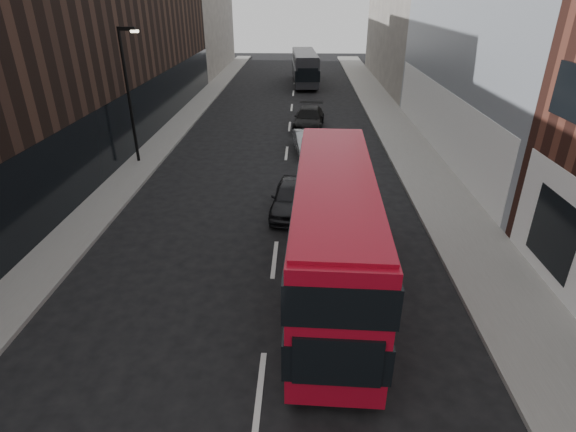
# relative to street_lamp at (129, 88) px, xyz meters

# --- Properties ---
(sidewalk_right) EXTENTS (3.00, 80.00, 0.15)m
(sidewalk_right) POSITION_rel_street_lamp_xyz_m (15.72, 7.00, -4.11)
(sidewalk_right) COLOR slate
(sidewalk_right) RESTS_ON ground
(sidewalk_left) EXTENTS (2.00, 80.00, 0.15)m
(sidewalk_left) POSITION_rel_street_lamp_xyz_m (0.22, 7.00, -4.11)
(sidewalk_left) COLOR slate
(sidewalk_left) RESTS_ON ground
(building_left_mid) EXTENTS (5.00, 24.00, 14.00)m
(building_left_mid) POSITION_rel_street_lamp_xyz_m (-3.28, 12.00, 2.82)
(building_left_mid) COLOR black
(building_left_mid) RESTS_ON ground
(building_left_far) EXTENTS (5.00, 20.00, 13.00)m
(building_left_far) POSITION_rel_street_lamp_xyz_m (-3.28, 34.00, 2.32)
(building_left_far) COLOR #67615B
(building_left_far) RESTS_ON ground
(street_lamp) EXTENTS (1.06, 0.22, 7.00)m
(street_lamp) POSITION_rel_street_lamp_xyz_m (0.00, 0.00, 0.00)
(street_lamp) COLOR black
(street_lamp) RESTS_ON sidewalk_left
(red_bus) EXTENTS (2.72, 10.06, 4.03)m
(red_bus) POSITION_rel_street_lamp_xyz_m (10.15, -11.80, -1.94)
(red_bus) COLOR maroon
(red_bus) RESTS_ON ground
(grey_bus) EXTENTS (2.94, 10.14, 3.24)m
(grey_bus) POSITION_rel_street_lamp_xyz_m (9.28, 24.80, -2.45)
(grey_bus) COLOR black
(grey_bus) RESTS_ON ground
(car_a) EXTENTS (1.92, 4.14, 1.37)m
(car_a) POSITION_rel_street_lamp_xyz_m (8.72, -6.00, -3.49)
(car_a) COLOR black
(car_a) RESTS_ON ground
(car_b) EXTENTS (1.80, 3.87, 1.23)m
(car_b) POSITION_rel_street_lamp_xyz_m (9.40, 2.32, -3.57)
(car_b) COLOR #979A9F
(car_b) RESTS_ON ground
(car_c) EXTENTS (2.42, 5.10, 1.43)m
(car_c) POSITION_rel_street_lamp_xyz_m (9.60, 7.58, -3.46)
(car_c) COLOR black
(car_c) RESTS_ON ground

